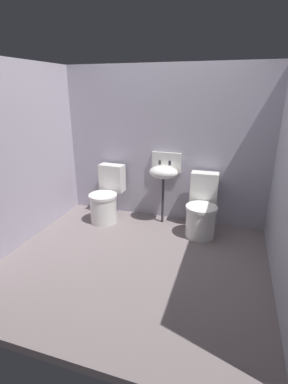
# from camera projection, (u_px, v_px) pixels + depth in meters

# --- Properties ---
(ground_plane) EXTENTS (3.29, 2.77, 0.08)m
(ground_plane) POSITION_uv_depth(u_px,v_px,m) (136.00, 261.00, 3.25)
(ground_plane) COLOR slate
(wall_back) EXTENTS (3.29, 0.10, 2.14)m
(wall_back) POSITION_uv_depth(u_px,v_px,m) (164.00, 146.00, 3.97)
(wall_back) COLOR #A9A3B5
(wall_back) RESTS_ON ground
(wall_left) EXTENTS (0.10, 2.57, 2.14)m
(wall_left) POSITION_uv_depth(u_px,v_px,m) (21.00, 155.00, 3.39)
(wall_left) COLOR #ADA5B5
(wall_left) RESTS_ON ground
(toilet_left) EXTENTS (0.42, 0.61, 0.78)m
(toilet_left) POSITION_uv_depth(u_px,v_px,m) (106.00, 199.00, 4.09)
(toilet_left) COLOR silver
(toilet_left) RESTS_ON ground
(toilet_right) EXTENTS (0.42, 0.61, 0.78)m
(toilet_right) POSITION_uv_depth(u_px,v_px,m) (202.00, 211.00, 3.69)
(toilet_right) COLOR white
(toilet_right) RESTS_ON ground
(sink) EXTENTS (0.42, 0.35, 0.99)m
(sink) POSITION_uv_depth(u_px,v_px,m) (164.00, 171.00, 3.87)
(sink) COLOR #302E36
(sink) RESTS_ON ground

